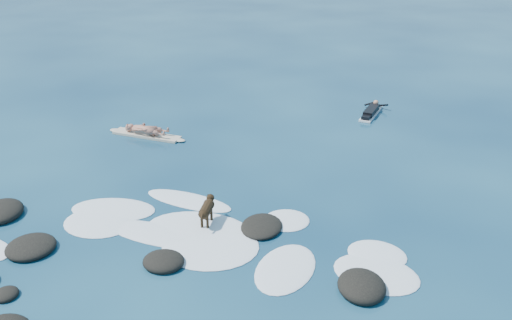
# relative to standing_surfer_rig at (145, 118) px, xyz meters

# --- Properties ---
(ground) EXTENTS (160.00, 160.00, 0.00)m
(ground) POSITION_rel_standing_surfer_rig_xyz_m (3.73, -6.99, -0.75)
(ground) COLOR #0A2642
(ground) RESTS_ON ground
(reef_rocks) EXTENTS (12.57, 7.89, 0.60)m
(reef_rocks) POSITION_rel_standing_surfer_rig_xyz_m (3.62, -9.19, -0.65)
(reef_rocks) COLOR black
(reef_rocks) RESTS_ON ground
(breaking_foam) EXTENTS (14.18, 8.13, 0.12)m
(breaking_foam) POSITION_rel_standing_surfer_rig_xyz_m (4.13, -7.05, -0.74)
(breaking_foam) COLOR white
(breaking_foam) RESTS_ON ground
(standing_surfer_rig) EXTENTS (3.37, 0.90, 1.91)m
(standing_surfer_rig) POSITION_rel_standing_surfer_rig_xyz_m (0.00, 0.00, 0.00)
(standing_surfer_rig) COLOR beige
(standing_surfer_rig) RESTS_ON ground
(paddling_surfer_rig) EXTENTS (1.13, 2.43, 0.42)m
(paddling_surfer_rig) POSITION_rel_standing_surfer_rig_xyz_m (8.33, 4.70, -0.61)
(paddling_surfer_rig) COLOR silver
(paddling_surfer_rig) RESTS_ON ground
(dog) EXTENTS (0.37, 1.26, 0.80)m
(dog) POSITION_rel_standing_surfer_rig_xyz_m (4.45, -5.70, -0.23)
(dog) COLOR black
(dog) RESTS_ON ground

